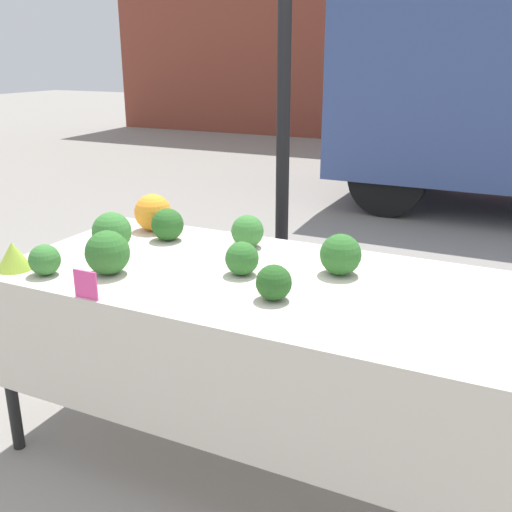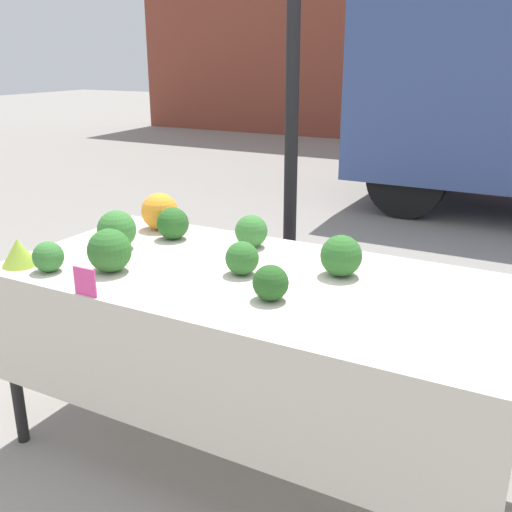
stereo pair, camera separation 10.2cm
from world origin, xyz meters
The scene contains 14 objects.
ground_plane centered at (0.00, 0.00, 0.00)m, with size 40.00×40.00×0.00m, color gray.
tent_pole centered at (-0.28, 0.90, 1.16)m, with size 0.07×0.07×2.31m.
market_table centered at (0.00, -0.07, 0.73)m, with size 2.03×0.97×0.82m.
orange_cauliflower centered at (-0.73, 0.35, 0.91)m, with size 0.18×0.18×0.18m.
romanesco_head centered at (-0.91, -0.36, 0.88)m, with size 0.14×0.14×0.11m.
broccoli_head_0 centered at (-0.71, 0.01, 0.91)m, with size 0.17×0.17×0.17m.
broccoli_head_1 centered at (-0.19, 0.31, 0.90)m, with size 0.15×0.15×0.15m.
broccoli_head_2 centered at (0.29, 0.16, 0.90)m, with size 0.16×0.16×0.16m.
broccoli_head_3 centered at (-0.05, -0.01, 0.89)m, with size 0.13×0.13×0.13m.
broccoli_head_4 centered at (-0.57, 0.24, 0.90)m, with size 0.15×0.15×0.15m.
broccoli_head_5 centered at (-0.75, -0.35, 0.88)m, with size 0.12×0.12×0.12m.
broccoli_head_6 centered at (0.16, -0.19, 0.89)m, with size 0.13×0.13×0.13m.
broccoli_head_7 centered at (-0.53, -0.23, 0.91)m, with size 0.18×0.18×0.18m.
price_sign centered at (-0.44, -0.47, 0.88)m, with size 0.10×0.01×0.11m.
Camera 2 is at (1.04, -1.94, 1.65)m, focal length 42.00 mm.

